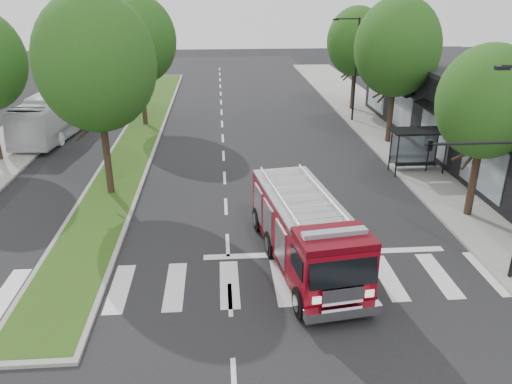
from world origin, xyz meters
TOP-DOWN VIEW (x-y plane):
  - ground at (0.00, 0.00)m, footprint 140.00×140.00m
  - sidewalk_right at (12.50, 10.00)m, footprint 5.00×80.00m
  - median at (-6.00, 18.00)m, footprint 3.00×50.00m
  - storefront_row at (17.00, 10.00)m, footprint 8.00×30.00m
  - bus_shelter at (11.20, 8.15)m, footprint 3.20×1.60m
  - tree_right_near at (11.50, 2.00)m, footprint 4.40×4.40m
  - tree_right_mid at (11.50, 14.00)m, footprint 5.60×5.60m
  - tree_right_far at (11.50, 24.00)m, footprint 5.00×5.00m
  - tree_median_near at (-6.00, 6.00)m, footprint 5.80×5.80m
  - tree_median_far at (-6.00, 20.00)m, footprint 5.60×5.60m
  - streetlight_right_near at (9.61, -3.50)m, footprint 4.08×0.22m
  - streetlight_right_far at (10.35, 20.00)m, footprint 2.11×0.20m
  - fire_engine at (3.00, -1.72)m, footprint 3.68×8.76m
  - city_bus at (-12.00, 18.08)m, footprint 3.66×11.36m

SIDE VIEW (x-z plane):
  - ground at x=0.00m, z-range 0.00..0.00m
  - sidewalk_right at x=12.50m, z-range 0.00..0.15m
  - median at x=-6.00m, z-range 0.00..0.16m
  - fire_engine at x=3.00m, z-range -0.06..2.88m
  - city_bus at x=-12.00m, z-range 0.00..3.11m
  - bus_shelter at x=11.20m, z-range 0.73..3.34m
  - storefront_row at x=17.00m, z-range 0.00..5.00m
  - streetlight_right_far at x=10.35m, z-range 0.48..8.48m
  - streetlight_right_near at x=9.61m, z-range 0.67..8.67m
  - tree_right_near at x=11.50m, z-range 1.48..9.53m
  - tree_right_far at x=11.50m, z-range 1.47..10.20m
  - tree_right_mid at x=11.50m, z-range 1.63..11.35m
  - tree_median_far at x=-6.00m, z-range 1.63..11.35m
  - tree_median_near at x=-6.00m, z-range 1.73..11.89m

